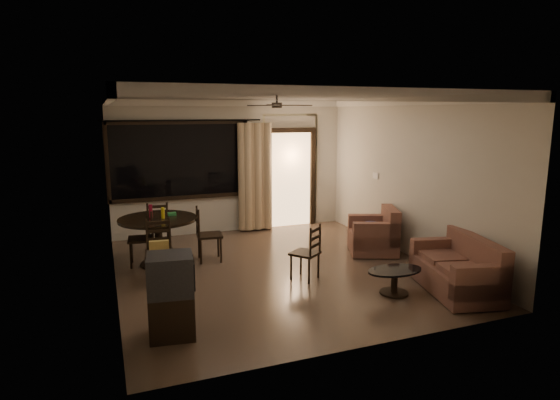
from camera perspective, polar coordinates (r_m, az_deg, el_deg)
name	(u,v)px	position (r m, az deg, el deg)	size (l,w,h in m)	color
ground	(277,269)	(7.77, -0.36, -8.46)	(5.50, 5.50, 0.00)	#7F6651
room_shell	(274,149)	(9.23, -0.78, 6.25)	(5.50, 6.70, 5.50)	beige
dining_table	(158,228)	(8.10, -14.62, -3.31)	(1.30, 1.30, 1.03)	black
dining_chair_west	(142,249)	(8.25, -16.43, -5.70)	(0.46, 0.46, 0.95)	black
dining_chair_east	(209,245)	(8.23, -8.66, -5.41)	(0.46, 0.46, 0.95)	black
dining_chair_south	(160,263)	(7.37, -14.43, -7.41)	(0.46, 0.51, 0.95)	black
dining_chair_north	(159,236)	(8.95, -14.57, -4.32)	(0.46, 0.46, 0.95)	black
tv_cabinet	(171,296)	(5.58, -13.09, -11.29)	(0.57, 0.52, 0.98)	black
sofa	(459,271)	(7.24, 21.01, -8.05)	(1.11, 1.61, 0.79)	#4A2322
armchair	(376,235)	(8.72, 11.58, -4.18)	(1.06, 1.06, 0.82)	#4A2322
coffee_table	(394,278)	(6.91, 13.79, -9.17)	(0.82, 0.49, 0.36)	black
side_chair	(306,263)	(7.29, 3.14, -7.66)	(0.54, 0.54, 0.87)	black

